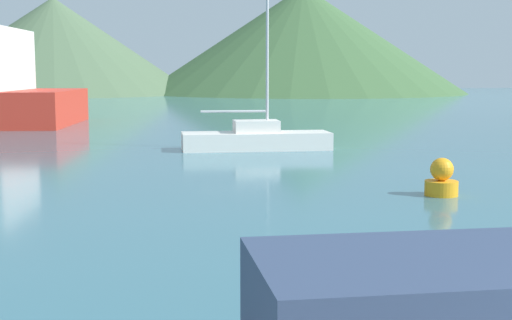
% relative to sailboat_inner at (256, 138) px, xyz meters
% --- Properties ---
extents(sailboat_inner, '(6.46, 2.61, 7.67)m').
position_rel_sailboat_inner_xyz_m(sailboat_inner, '(0.00, 0.00, 0.00)').
color(sailboat_inner, white).
rests_on(sailboat_inner, ground_plane).
extents(buoy_marker, '(0.89, 0.89, 1.02)m').
position_rel_sailboat_inner_xyz_m(buoy_marker, '(1.83, -12.16, -0.07)').
color(buoy_marker, orange).
rests_on(buoy_marker, ground_plane).
extents(hill_central, '(41.07, 41.07, 13.87)m').
position_rel_sailboat_inner_xyz_m(hill_central, '(-8.67, 79.96, 6.45)').
color(hill_central, '#4C6647').
rests_on(hill_central, ground_plane).
extents(hill_east, '(48.68, 48.68, 15.88)m').
position_rel_sailboat_inner_xyz_m(hill_east, '(27.60, 74.11, 7.45)').
color(hill_east, '#3D6038').
rests_on(hill_east, ground_plane).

